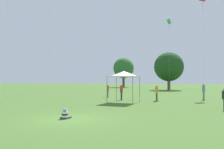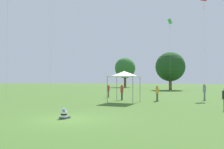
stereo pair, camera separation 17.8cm
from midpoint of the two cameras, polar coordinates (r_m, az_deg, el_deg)
The scene contains 11 objects.
ground_plane at distance 12.95m, azimuth -10.79°, elevation -11.40°, with size 300.00×300.00×0.00m, color #426628.
seated_toddler at distance 13.16m, azimuth -12.01°, elevation -10.20°, with size 0.45×0.56×0.59m.
person_standing_0 at distance 24.80m, azimuth 2.81°, elevation -4.25°, with size 0.47×0.47×1.78m.
person_standing_2 at distance 28.92m, azimuth -0.74°, elevation -3.90°, with size 0.38×0.38×1.74m.
person_standing_4 at distance 24.04m, azimuth 11.92°, elevation -4.44°, with size 0.39×0.39×1.70m.
person_standing_5 at distance 27.21m, azimuth 23.17°, elevation -3.80°, with size 0.37×0.37×1.85m.
canopy_tent at distance 21.99m, azimuth 3.42°, elevation 0.07°, with size 2.89×2.89×3.18m.
kite_2 at distance 33.01m, azimuth 15.05°, elevation 12.27°, with size 0.73×0.77×11.02m.
kite_3 at distance 36.18m, azimuth 23.01°, elevation 17.46°, with size 1.01×0.92×15.00m.
distant_tree_0 at distance 53.91m, azimuth 15.05°, elevation 1.96°, with size 6.98×6.98×9.05m.
distant_tree_1 at distance 73.78m, azimuth 3.49°, elevation 1.68°, with size 6.94×6.94×10.00m.
Camera 2 is at (6.96, -10.72, 2.20)m, focal length 35.00 mm.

